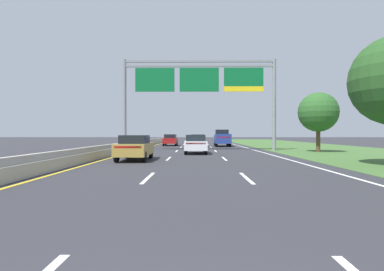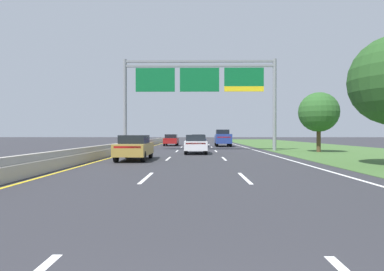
{
  "view_description": "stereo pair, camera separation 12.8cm",
  "coord_description": "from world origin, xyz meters",
  "px_view_note": "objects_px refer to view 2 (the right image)",
  "views": [
    {
      "loc": [
        -0.06,
        -1.25,
        1.67
      ],
      "look_at": [
        -0.34,
        23.5,
        1.52
      ],
      "focal_mm": 29.28,
      "sensor_mm": 36.0,
      "label": 1
    },
    {
      "loc": [
        0.06,
        -1.25,
        1.67
      ],
      "look_at": [
        -0.34,
        23.5,
        1.52
      ],
      "focal_mm": 29.28,
      "sensor_mm": 36.0,
      "label": 2
    }
  ],
  "objects_px": {
    "overhead_sign_gantry": "(199,85)",
    "pickup_truck_blue": "(223,138)",
    "car_red_left_lane_sedan": "(171,140)",
    "roadside_tree_mid": "(319,112)",
    "car_navy_centre_lane_sedan": "(198,140)",
    "car_gold_left_lane_sedan": "(135,147)",
    "car_white_centre_lane_sedan": "(196,144)"
  },
  "relations": [
    {
      "from": "car_red_left_lane_sedan",
      "to": "car_gold_left_lane_sedan",
      "type": "bearing_deg",
      "value": 179.43
    },
    {
      "from": "car_white_centre_lane_sedan",
      "to": "roadside_tree_mid",
      "type": "distance_m",
      "value": 11.54
    },
    {
      "from": "car_white_centre_lane_sedan",
      "to": "car_navy_centre_lane_sedan",
      "type": "height_order",
      "value": "same"
    },
    {
      "from": "car_gold_left_lane_sedan",
      "to": "roadside_tree_mid",
      "type": "relative_size",
      "value": 0.82
    },
    {
      "from": "overhead_sign_gantry",
      "to": "car_red_left_lane_sedan",
      "type": "relative_size",
      "value": 3.42
    },
    {
      "from": "car_gold_left_lane_sedan",
      "to": "car_navy_centre_lane_sedan",
      "type": "xyz_separation_m",
      "value": [
        4.07,
        19.73,
        0.0
      ]
    },
    {
      "from": "pickup_truck_blue",
      "to": "car_red_left_lane_sedan",
      "type": "xyz_separation_m",
      "value": [
        -6.98,
        2.01,
        -0.26
      ]
    },
    {
      "from": "roadside_tree_mid",
      "to": "overhead_sign_gantry",
      "type": "bearing_deg",
      "value": 167.01
    },
    {
      "from": "car_red_left_lane_sedan",
      "to": "roadside_tree_mid",
      "type": "height_order",
      "value": "roadside_tree_mid"
    },
    {
      "from": "car_white_centre_lane_sedan",
      "to": "car_red_left_lane_sedan",
      "type": "height_order",
      "value": "same"
    },
    {
      "from": "roadside_tree_mid",
      "to": "car_navy_centre_lane_sedan",
      "type": "bearing_deg",
      "value": 133.99
    },
    {
      "from": "car_gold_left_lane_sedan",
      "to": "car_red_left_lane_sedan",
      "type": "height_order",
      "value": "same"
    },
    {
      "from": "car_red_left_lane_sedan",
      "to": "roadside_tree_mid",
      "type": "relative_size",
      "value": 0.82
    },
    {
      "from": "car_gold_left_lane_sedan",
      "to": "car_red_left_lane_sedan",
      "type": "bearing_deg",
      "value": -1.34
    },
    {
      "from": "car_navy_centre_lane_sedan",
      "to": "roadside_tree_mid",
      "type": "xyz_separation_m",
      "value": [
        10.76,
        -11.15,
        2.77
      ]
    },
    {
      "from": "car_white_centre_lane_sedan",
      "to": "roadside_tree_mid",
      "type": "relative_size",
      "value": 0.82
    },
    {
      "from": "car_red_left_lane_sedan",
      "to": "pickup_truck_blue",
      "type": "bearing_deg",
      "value": -105.79
    },
    {
      "from": "overhead_sign_gantry",
      "to": "car_white_centre_lane_sedan",
      "type": "distance_m",
      "value": 7.2
    },
    {
      "from": "car_navy_centre_lane_sedan",
      "to": "overhead_sign_gantry",
      "type": "bearing_deg",
      "value": 179.89
    },
    {
      "from": "overhead_sign_gantry",
      "to": "pickup_truck_blue",
      "type": "bearing_deg",
      "value": 73.43
    },
    {
      "from": "car_navy_centre_lane_sedan",
      "to": "roadside_tree_mid",
      "type": "height_order",
      "value": "roadside_tree_mid"
    },
    {
      "from": "pickup_truck_blue",
      "to": "roadside_tree_mid",
      "type": "relative_size",
      "value": 1.01
    },
    {
      "from": "pickup_truck_blue",
      "to": "car_gold_left_lane_sedan",
      "type": "height_order",
      "value": "pickup_truck_blue"
    },
    {
      "from": "pickup_truck_blue",
      "to": "car_red_left_lane_sedan",
      "type": "relative_size",
      "value": 1.23
    },
    {
      "from": "roadside_tree_mid",
      "to": "car_white_centre_lane_sedan",
      "type": "bearing_deg",
      "value": -169.6
    },
    {
      "from": "roadside_tree_mid",
      "to": "pickup_truck_blue",
      "type": "bearing_deg",
      "value": 119.92
    },
    {
      "from": "roadside_tree_mid",
      "to": "car_red_left_lane_sedan",
      "type": "bearing_deg",
      "value": 133.89
    },
    {
      "from": "car_navy_centre_lane_sedan",
      "to": "pickup_truck_blue",
      "type": "bearing_deg",
      "value": -60.39
    },
    {
      "from": "pickup_truck_blue",
      "to": "overhead_sign_gantry",
      "type": "bearing_deg",
      "value": 164.59
    },
    {
      "from": "pickup_truck_blue",
      "to": "car_white_centre_lane_sedan",
      "type": "bearing_deg",
      "value": 168.06
    },
    {
      "from": "car_gold_left_lane_sedan",
      "to": "car_navy_centre_lane_sedan",
      "type": "relative_size",
      "value": 1.0
    },
    {
      "from": "overhead_sign_gantry",
      "to": "car_navy_centre_lane_sedan",
      "type": "xyz_separation_m",
      "value": [
        -0.1,
        8.69,
        -5.62
      ]
    }
  ]
}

